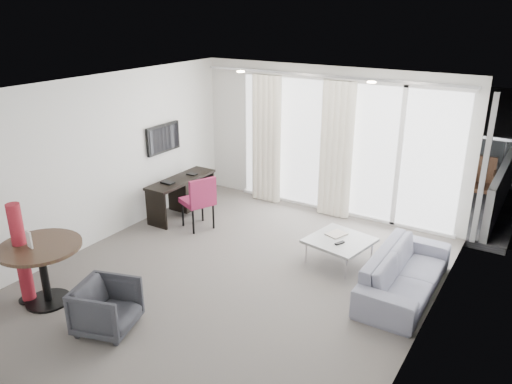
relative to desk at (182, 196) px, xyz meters
The scene contains 28 objects.
floor 2.54m from the desk, 34.44° to the right, with size 5.00×6.00×0.00m, color #615B56.
ceiling 3.38m from the desk, 34.44° to the right, with size 5.00×6.00×0.00m, color white.
wall_left 1.77m from the desk, 106.75° to the right, with size 0.00×6.00×2.60m, color silver.
wall_right 4.88m from the desk, 17.27° to the right, with size 0.00×6.00×2.60m, color silver.
wall_front 4.98m from the desk, 64.89° to the right, with size 5.00×0.00×2.60m, color silver.
window_panel 2.97m from the desk, 33.39° to the left, with size 4.00×0.02×2.38m, color white, non-canonical shape.
window_frame 2.96m from the desk, 33.14° to the left, with size 4.10×0.06×2.44m, color white, non-canonical shape.
curtain_left 1.88m from the desk, 56.60° to the left, with size 0.60×0.20×2.38m, color #F0E7CF, non-canonical shape.
curtain_right 2.84m from the desk, 31.06° to the left, with size 0.60×0.20×2.38m, color #F0E7CF, non-canonical shape.
curtain_track 3.27m from the desk, 34.02° to the left, with size 4.80×0.04×0.04m, color #B2B2B7, non-canonical shape.
downlight_a 2.55m from the desk, ahead, with size 0.12×0.12×0.02m, color #FFE0B2.
downlight_b 3.98m from the desk, ahead, with size 0.12×0.12×0.02m, color #FFE0B2.
desk is the anchor object (origin of this frame).
tv 1.08m from the desk, behind, with size 0.05×0.80×0.50m, color black, non-canonical shape.
desk_chair 0.68m from the desk, 27.12° to the right, with size 0.51×0.48×0.93m, color maroon, non-canonical shape.
round_table 3.15m from the desk, 83.15° to the right, with size 1.00×1.00×0.80m, color #3C291C, non-canonical shape.
menu_card 3.26m from the desk, 83.97° to the right, with size 0.12×0.02×0.22m, color white, non-canonical shape.
red_lamp 3.25m from the desk, 87.63° to the right, with size 0.27×0.27×1.33m, color maroon.
tub_armchair 3.45m from the desk, 64.74° to the right, with size 0.63×0.65×0.59m, color #2C2D34.
coffee_table 3.13m from the desk, ahead, with size 0.83×0.83×0.37m, color gray, non-canonical shape.
remote 3.19m from the desk, ahead, with size 0.05×0.15×0.02m, color black, non-canonical shape.
magazine 3.01m from the desk, ahead, with size 0.23×0.29×0.02m, color gray, non-canonical shape.
sofa 4.19m from the desk, ahead, with size 1.93×0.76×0.56m, color slate.
terrace_slab 3.91m from the desk, 52.39° to the left, with size 5.60×3.00×0.12m, color #4D4D50.
rattan_chair_a 4.23m from the desk, 41.96° to the left, with size 0.55×0.55×0.81m, color #513322, non-canonical shape.
rattan_chair_b 5.70m from the desk, 39.78° to the left, with size 0.54×0.54×0.79m, color #513322, non-canonical shape.
rattan_table 4.31m from the desk, 30.50° to the left, with size 0.51×0.51×0.51m, color #513322, non-canonical shape.
balustrade 5.12m from the desk, 62.35° to the left, with size 5.50×0.06×1.05m, color #B2B2B7, non-canonical shape.
Camera 1 is at (3.45, -4.95, 3.57)m, focal length 35.00 mm.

